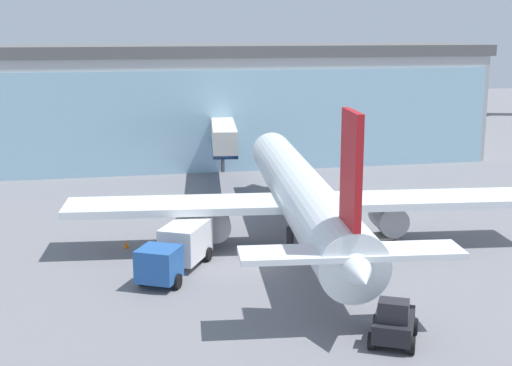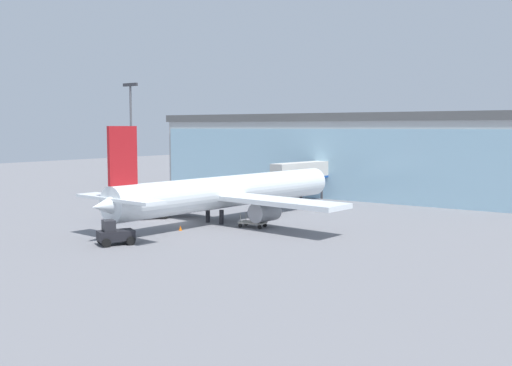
{
  "view_description": "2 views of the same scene",
  "coord_description": "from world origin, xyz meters",
  "px_view_note": "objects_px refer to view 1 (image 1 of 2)",
  "views": [
    {
      "loc": [
        -7.61,
        -42.68,
        14.71
      ],
      "look_at": [
        0.55,
        5.74,
        3.93
      ],
      "focal_mm": 50.0,
      "sensor_mm": 36.0,
      "label": 1
    },
    {
      "loc": [
        47.0,
        -47.88,
        10.74
      ],
      "look_at": [
        6.4,
        5.72,
        4.43
      ],
      "focal_mm": 42.0,
      "sensor_mm": 36.0,
      "label": 2
    }
  ],
  "objects_px": {
    "airplane": "(302,195)",
    "catering_truck": "(178,248)",
    "baggage_cart": "(375,237)",
    "pushback_tug": "(394,323)",
    "jet_bridge": "(223,137)",
    "safety_cone_wingtip": "(126,244)",
    "safety_cone_nose": "(333,274)"
  },
  "relations": [
    {
      "from": "baggage_cart",
      "to": "catering_truck",
      "type": "bearing_deg",
      "value": 0.23
    },
    {
      "from": "airplane",
      "to": "catering_truck",
      "type": "xyz_separation_m",
      "value": [
        -8.88,
        -4.86,
        -1.87
      ]
    },
    {
      "from": "catering_truck",
      "to": "jet_bridge",
      "type": "bearing_deg",
      "value": -167.53
    },
    {
      "from": "airplane",
      "to": "safety_cone_nose",
      "type": "relative_size",
      "value": 66.55
    },
    {
      "from": "airplane",
      "to": "safety_cone_wingtip",
      "type": "bearing_deg",
      "value": 91.5
    },
    {
      "from": "baggage_cart",
      "to": "safety_cone_wingtip",
      "type": "height_order",
      "value": "baggage_cart"
    },
    {
      "from": "jet_bridge",
      "to": "catering_truck",
      "type": "distance_m",
      "value": 26.56
    },
    {
      "from": "baggage_cart",
      "to": "airplane",
      "type": "bearing_deg",
      "value": -30.85
    },
    {
      "from": "baggage_cart",
      "to": "safety_cone_wingtip",
      "type": "bearing_deg",
      "value": -20.1
    },
    {
      "from": "airplane",
      "to": "pushback_tug",
      "type": "bearing_deg",
      "value": -174.11
    },
    {
      "from": "safety_cone_nose",
      "to": "safety_cone_wingtip",
      "type": "distance_m",
      "value": 14.74
    },
    {
      "from": "jet_bridge",
      "to": "airplane",
      "type": "distance_m",
      "value": 21.07
    },
    {
      "from": "jet_bridge",
      "to": "baggage_cart",
      "type": "distance_m",
      "value": 24.02
    },
    {
      "from": "safety_cone_wingtip",
      "to": "jet_bridge",
      "type": "bearing_deg",
      "value": 65.68
    },
    {
      "from": "pushback_tug",
      "to": "safety_cone_nose",
      "type": "xyz_separation_m",
      "value": [
        -0.46,
        9.0,
        -0.7
      ]
    },
    {
      "from": "catering_truck",
      "to": "safety_cone_wingtip",
      "type": "relative_size",
      "value": 13.7
    },
    {
      "from": "jet_bridge",
      "to": "catering_truck",
      "type": "relative_size",
      "value": 1.66
    },
    {
      "from": "jet_bridge",
      "to": "safety_cone_wingtip",
      "type": "height_order",
      "value": "jet_bridge"
    },
    {
      "from": "airplane",
      "to": "baggage_cart",
      "type": "xyz_separation_m",
      "value": [
        4.9,
        -1.55,
        -2.83
      ]
    },
    {
      "from": "jet_bridge",
      "to": "safety_cone_wingtip",
      "type": "relative_size",
      "value": 22.8
    },
    {
      "from": "baggage_cart",
      "to": "safety_cone_nose",
      "type": "bearing_deg",
      "value": 39.15
    },
    {
      "from": "safety_cone_nose",
      "to": "pushback_tug",
      "type": "bearing_deg",
      "value": -87.09
    },
    {
      "from": "jet_bridge",
      "to": "pushback_tug",
      "type": "relative_size",
      "value": 3.42
    },
    {
      "from": "pushback_tug",
      "to": "baggage_cart",
      "type": "bearing_deg",
      "value": 9.34
    },
    {
      "from": "airplane",
      "to": "pushback_tug",
      "type": "xyz_separation_m",
      "value": [
        0.61,
        -16.72,
        -2.36
      ]
    },
    {
      "from": "catering_truck",
      "to": "safety_cone_nose",
      "type": "height_order",
      "value": "catering_truck"
    },
    {
      "from": "airplane",
      "to": "safety_cone_nose",
      "type": "distance_m",
      "value": 8.31
    },
    {
      "from": "airplane",
      "to": "pushback_tug",
      "type": "height_order",
      "value": "airplane"
    },
    {
      "from": "catering_truck",
      "to": "pushback_tug",
      "type": "distance_m",
      "value": 15.2
    },
    {
      "from": "baggage_cart",
      "to": "pushback_tug",
      "type": "bearing_deg",
      "value": 60.94
    },
    {
      "from": "airplane",
      "to": "catering_truck",
      "type": "bearing_deg",
      "value": 122.49
    },
    {
      "from": "baggage_cart",
      "to": "safety_cone_wingtip",
      "type": "xyz_separation_m",
      "value": [
        -16.99,
        2.04,
        -0.23
      ]
    }
  ]
}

